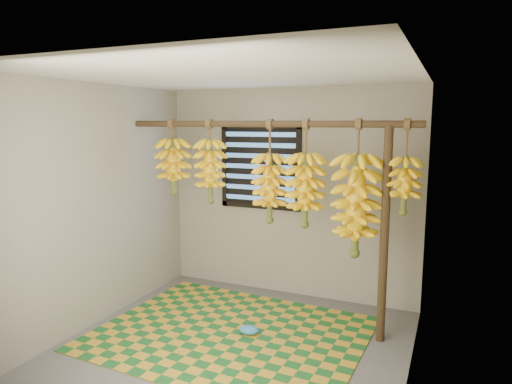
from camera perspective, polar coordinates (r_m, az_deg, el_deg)
The scene contains 16 objects.
floor at distance 4.35m, azimuth -3.07°, elevation -19.01°, with size 3.00×3.00×0.01m, color #555555.
ceiling at distance 3.87m, azimuth -3.37°, elevation 14.47°, with size 3.00×3.00×0.01m, color silver.
wall_back at distance 5.30m, azimuth 4.14°, elevation -0.17°, with size 3.00×0.01×2.40m, color gray.
wall_left at distance 4.79m, azimuth -19.50°, elevation -1.59°, with size 0.01×3.00×2.40m, color gray.
wall_right at distance 3.54m, azimuth 19.22°, elevation -5.13°, with size 0.01×3.00×2.40m, color gray.
window at distance 5.36m, azimuth 0.53°, elevation 3.19°, with size 1.00×0.04×1.00m.
hanging_pole at distance 4.48m, azimuth 0.78°, elevation 8.51°, with size 0.06×0.06×3.00m, color #41311D.
support_post at distance 4.29m, azimuth 15.76°, elevation -5.32°, with size 0.08×0.08×2.00m, color #41311D.
woven_mat at distance 4.60m, azimuth -3.27°, elevation -17.25°, with size 2.48×1.98×0.01m, color #1A5B23.
plastic_bag at distance 4.56m, azimuth -0.87°, elevation -16.85°, with size 0.20×0.14×0.08m, color #3384C0.
banana_bunch_a at distance 5.00m, azimuth -10.29°, elevation 3.19°, with size 0.35×0.35×0.80m.
banana_bunch_b at distance 4.77m, azimuth -5.74°, elevation 2.63°, with size 0.32×0.32×0.87m.
banana_bunch_c at distance 4.50m, azimuth 1.72°, elevation 0.52°, with size 0.34×0.34×1.02m.
banana_bunch_d at distance 4.38m, azimuth 6.16°, elevation 0.25°, with size 0.37×0.37×1.03m.
banana_bunch_e at distance 4.28m, azimuth 12.40°, elevation -1.68°, with size 0.43×0.43×1.26m.
banana_bunch_f at distance 4.19m, azimuth 18.05°, elevation 0.81°, with size 0.29×0.29×0.84m.
Camera 1 is at (1.74, -3.43, 2.02)m, focal length 32.00 mm.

